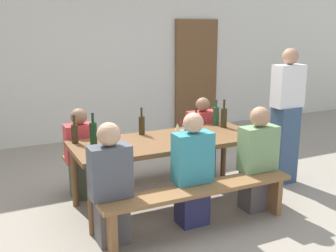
{
  "coord_description": "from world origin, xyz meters",
  "views": [
    {
      "loc": [
        -1.84,
        -3.84,
        1.96
      ],
      "look_at": [
        0.0,
        0.0,
        0.9
      ],
      "focal_mm": 42.74,
      "sensor_mm": 36.0,
      "label": 1
    }
  ],
  "objects_px": {
    "wine_glass_3": "(182,121)",
    "wine_glass_0": "(178,127)",
    "tasting_table": "(168,146)",
    "wine_bottle_1": "(93,134)",
    "bench_far": "(144,155)",
    "wine_bottle_5": "(216,115)",
    "wine_glass_2": "(197,129)",
    "wine_bottle_3": "(196,122)",
    "seated_guest_near_2": "(258,161)",
    "seated_guest_near_0": "(111,187)",
    "seated_guest_far_1": "(202,140)",
    "seated_guest_near_1": "(193,172)",
    "wine_glass_1": "(186,130)",
    "bench_near": "(200,196)",
    "wooden_door": "(196,75)",
    "wine_bottle_0": "(224,117)",
    "wine_bottle_2": "(142,125)",
    "wine_bottle_4": "(75,133)",
    "seated_guest_far_0": "(81,156)",
    "standing_host": "(286,119)"
  },
  "relations": [
    {
      "from": "wine_glass_3",
      "to": "wine_bottle_4",
      "type": "bearing_deg",
      "value": 178.49
    },
    {
      "from": "wine_bottle_3",
      "to": "wine_glass_2",
      "type": "height_order",
      "value": "wine_bottle_3"
    },
    {
      "from": "wine_glass_2",
      "to": "standing_host",
      "type": "xyz_separation_m",
      "value": [
        1.3,
        0.05,
        -0.03
      ]
    },
    {
      "from": "bench_far",
      "to": "wine_bottle_1",
      "type": "distance_m",
      "value": 1.14
    },
    {
      "from": "tasting_table",
      "to": "wine_bottle_3",
      "type": "height_order",
      "value": "wine_bottle_3"
    },
    {
      "from": "wooden_door",
      "to": "bench_near",
      "type": "xyz_separation_m",
      "value": [
        -2.04,
        -3.69,
        -0.69
      ]
    },
    {
      "from": "wine_bottle_1",
      "to": "wine_bottle_5",
      "type": "height_order",
      "value": "wine_bottle_1"
    },
    {
      "from": "wine_glass_3",
      "to": "wine_bottle_3",
      "type": "bearing_deg",
      "value": -27.88
    },
    {
      "from": "tasting_table",
      "to": "wine_glass_1",
      "type": "distance_m",
      "value": 0.29
    },
    {
      "from": "wine_bottle_4",
      "to": "seated_guest_near_1",
      "type": "xyz_separation_m",
      "value": [
        0.97,
        -0.86,
        -0.31
      ]
    },
    {
      "from": "wine_bottle_0",
      "to": "wooden_door",
      "type": "bearing_deg",
      "value": 66.98
    },
    {
      "from": "wine_glass_0",
      "to": "wine_bottle_5",
      "type": "bearing_deg",
      "value": 23.38
    },
    {
      "from": "wine_glass_1",
      "to": "seated_guest_near_1",
      "type": "xyz_separation_m",
      "value": [
        -0.16,
        -0.43,
        -0.32
      ]
    },
    {
      "from": "seated_guest_near_1",
      "to": "seated_guest_near_2",
      "type": "xyz_separation_m",
      "value": [
        0.8,
        0.0,
        -0.0
      ]
    },
    {
      "from": "seated_guest_near_0",
      "to": "seated_guest_far_1",
      "type": "distance_m",
      "value": 1.98
    },
    {
      "from": "wine_glass_1",
      "to": "seated_guest_near_1",
      "type": "height_order",
      "value": "seated_guest_near_1"
    },
    {
      "from": "wine_bottle_0",
      "to": "wine_glass_2",
      "type": "xyz_separation_m",
      "value": [
        -0.55,
        -0.31,
        -0.01
      ]
    },
    {
      "from": "wooden_door",
      "to": "wine_bottle_0",
      "type": "bearing_deg",
      "value": -113.02
    },
    {
      "from": "bench_near",
      "to": "bench_far",
      "type": "bearing_deg",
      "value": 90.0
    },
    {
      "from": "tasting_table",
      "to": "wine_bottle_1",
      "type": "relative_size",
      "value": 6.03
    },
    {
      "from": "wine_bottle_1",
      "to": "seated_guest_near_0",
      "type": "xyz_separation_m",
      "value": [
        -0.04,
        -0.67,
        -0.33
      ]
    },
    {
      "from": "wine_bottle_5",
      "to": "seated_guest_near_0",
      "type": "distance_m",
      "value": 1.94
    },
    {
      "from": "tasting_table",
      "to": "wine_glass_0",
      "type": "xyz_separation_m",
      "value": [
        0.14,
        0.04,
        0.19
      ]
    },
    {
      "from": "wine_bottle_3",
      "to": "seated_guest_far_1",
      "type": "distance_m",
      "value": 0.61
    },
    {
      "from": "wine_bottle_5",
      "to": "wine_glass_2",
      "type": "distance_m",
      "value": 0.71
    },
    {
      "from": "bench_near",
      "to": "seated_guest_near_2",
      "type": "xyz_separation_m",
      "value": [
        0.8,
        0.15,
        0.19
      ]
    },
    {
      "from": "wine_bottle_0",
      "to": "wine_bottle_1",
      "type": "bearing_deg",
      "value": -176.97
    },
    {
      "from": "wine_bottle_4",
      "to": "wine_glass_3",
      "type": "distance_m",
      "value": 1.28
    },
    {
      "from": "bench_far",
      "to": "wine_bottle_0",
      "type": "xyz_separation_m",
      "value": [
        0.86,
        -0.52,
        0.52
      ]
    },
    {
      "from": "seated_guest_near_1",
      "to": "tasting_table",
      "type": "bearing_deg",
      "value": 0.45
    },
    {
      "from": "wine_bottle_0",
      "to": "wine_glass_0",
      "type": "bearing_deg",
      "value": -168.2
    },
    {
      "from": "wooden_door",
      "to": "wine_bottle_1",
      "type": "relative_size",
      "value": 5.97
    },
    {
      "from": "wine_bottle_0",
      "to": "seated_guest_near_1",
      "type": "xyz_separation_m",
      "value": [
        -0.85,
        -0.76,
        -0.33
      ]
    },
    {
      "from": "wine_bottle_1",
      "to": "standing_host",
      "type": "xyz_separation_m",
      "value": [
        2.42,
        -0.18,
        -0.05
      ]
    },
    {
      "from": "wine_glass_3",
      "to": "wine_glass_0",
      "type": "bearing_deg",
      "value": -128.72
    },
    {
      "from": "bench_far",
      "to": "seated_guest_near_1",
      "type": "relative_size",
      "value": 1.74
    },
    {
      "from": "wine_glass_2",
      "to": "seated_guest_near_2",
      "type": "relative_size",
      "value": 0.14
    },
    {
      "from": "wine_bottle_2",
      "to": "seated_guest_near_2",
      "type": "distance_m",
      "value": 1.36
    },
    {
      "from": "wine_glass_0",
      "to": "seated_guest_near_0",
      "type": "height_order",
      "value": "seated_guest_near_0"
    },
    {
      "from": "wine_bottle_5",
      "to": "bench_near",
      "type": "bearing_deg",
      "value": -128.27
    },
    {
      "from": "bench_far",
      "to": "wine_bottle_4",
      "type": "bearing_deg",
      "value": -156.49
    },
    {
      "from": "bench_near",
      "to": "wine_glass_1",
      "type": "bearing_deg",
      "value": 74.66
    },
    {
      "from": "wine_bottle_2",
      "to": "seated_guest_near_2",
      "type": "relative_size",
      "value": 0.28
    },
    {
      "from": "bench_near",
      "to": "seated_guest_far_0",
      "type": "height_order",
      "value": "seated_guest_far_0"
    },
    {
      "from": "wooden_door",
      "to": "bench_far",
      "type": "xyz_separation_m",
      "value": [
        -2.04,
        -2.26,
        -0.69
      ]
    },
    {
      "from": "wine_bottle_3",
      "to": "seated_guest_near_2",
      "type": "relative_size",
      "value": 0.25
    },
    {
      "from": "wine_bottle_1",
      "to": "wine_glass_3",
      "type": "height_order",
      "value": "wine_bottle_1"
    },
    {
      "from": "wine_glass_1",
      "to": "seated_guest_far_1",
      "type": "bearing_deg",
      "value": 48.69
    },
    {
      "from": "bench_far",
      "to": "wooden_door",
      "type": "bearing_deg",
      "value": 47.95
    },
    {
      "from": "wine_glass_0",
      "to": "seated_guest_far_0",
      "type": "height_order",
      "value": "seated_guest_far_0"
    }
  ]
}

